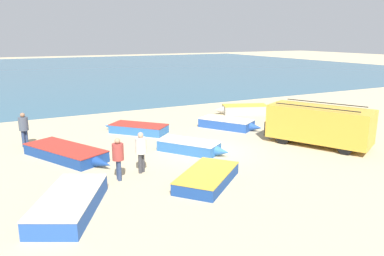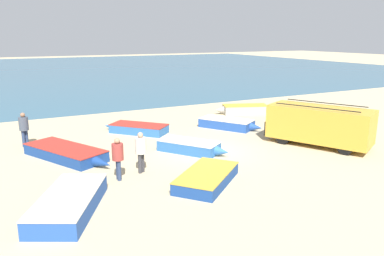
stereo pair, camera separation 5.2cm
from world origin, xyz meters
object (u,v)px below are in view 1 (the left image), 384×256
object	(u,v)px
fishing_rowboat_0	(67,153)
fishing_rowboat_2	(208,177)
fisherman_1	(118,155)
parked_van	(319,124)
fishing_rowboat_1	(228,124)
fishing_rowboat_4	(71,201)
fisherman_2	(141,149)
fishing_rowboat_6	(191,147)
fisherman_0	(24,126)
fishing_rowboat_3	(137,128)
fishing_rowboat_5	(243,109)

from	to	relation	value
fishing_rowboat_0	fishing_rowboat_2	size ratio (longest dim) A/B	1.40
fishing_rowboat_0	fisherman_1	bearing A→B (deg)	-7.27
parked_van	fishing_rowboat_1	world-z (taller)	parked_van
fishing_rowboat_4	fisherman_2	distance (m)	4.13
parked_van	fishing_rowboat_6	bearing A→B (deg)	46.77
fishing_rowboat_0	fishing_rowboat_4	world-z (taller)	fishing_rowboat_4
fishing_rowboat_6	fishing_rowboat_2	bearing A→B (deg)	-53.03
parked_van	fishing_rowboat_2	xyz separation A→B (m)	(-7.89, -1.94, -0.90)
fishing_rowboat_2	fishing_rowboat_6	bearing A→B (deg)	32.12
fishing_rowboat_1	fishing_rowboat_2	world-z (taller)	fishing_rowboat_1
fishing_rowboat_0	fisherman_0	xyz separation A→B (m)	(-1.63, 3.10, 0.82)
fisherman_0	fisherman_1	xyz separation A→B (m)	(3.04, -6.93, -0.04)
fisherman_1	fishing_rowboat_1	bearing A→B (deg)	32.89
fishing_rowboat_4	fishing_rowboat_6	size ratio (longest dim) A/B	1.31
fishing_rowboat_3	fisherman_2	bearing A→B (deg)	119.33
fishing_rowboat_1	fishing_rowboat_4	world-z (taller)	fishing_rowboat_4
fishing_rowboat_0	fisherman_2	distance (m)	4.34
fisherman_1	fisherman_2	bearing A→B (deg)	20.50
fishing_rowboat_0	fishing_rowboat_3	world-z (taller)	fishing_rowboat_0
fishing_rowboat_0	fishing_rowboat_1	xyz separation A→B (m)	(10.17, 1.62, 0.02)
fishing_rowboat_6	fisherman_1	distance (m)	4.83
fisherman_0	fishing_rowboat_0	bearing A→B (deg)	177.21
parked_van	fishing_rowboat_4	size ratio (longest dim) A/B	1.22
fisherman_2	fishing_rowboat_4	bearing A→B (deg)	-88.96
fisherman_0	fisherman_2	distance (m)	7.75
fisherman_1	fishing_rowboat_4	bearing A→B (deg)	-138.40
fishing_rowboat_3	fisherman_1	world-z (taller)	fisherman_1
fishing_rowboat_0	fisherman_2	size ratio (longest dim) A/B	2.93
fishing_rowboat_6	fisherman_2	world-z (taller)	fisherman_2
fishing_rowboat_3	fisherman_0	bearing A→B (deg)	47.45
parked_van	fisherman_0	bearing A→B (deg)	37.10
fishing_rowboat_3	fishing_rowboat_0	bearing A→B (deg)	81.30
fishing_rowboat_4	fisherman_2	size ratio (longest dim) A/B	2.60
fishing_rowboat_3	fishing_rowboat_4	distance (m)	10.43
fishing_rowboat_2	parked_van	bearing A→B (deg)	-26.29
fishing_rowboat_0	fishing_rowboat_2	distance (m)	7.30
parked_van	fishing_rowboat_5	world-z (taller)	parked_van
fishing_rowboat_4	parked_van	bearing A→B (deg)	-54.32
fishing_rowboat_0	fishing_rowboat_4	distance (m)	5.80
fishing_rowboat_2	fisherman_1	world-z (taller)	fisherman_1
fishing_rowboat_3	fisherman_2	xyz separation A→B (m)	(-2.09, -6.59, 0.80)
fisherman_0	fishing_rowboat_5	bearing A→B (deg)	-113.66
fishing_rowboat_2	fishing_rowboat_5	distance (m)	14.05
fishing_rowboat_2	fishing_rowboat_4	world-z (taller)	fishing_rowboat_4
parked_van	fishing_rowboat_6	distance (m)	6.98
fisherman_0	fisherman_1	bearing A→B (deg)	173.17
fishing_rowboat_3	fisherman_0	distance (m)	6.30
fishing_rowboat_0	fisherman_1	world-z (taller)	fisherman_1
fishing_rowboat_1	fishing_rowboat_4	xyz separation A→B (m)	(-10.99, -7.36, 0.02)
fishing_rowboat_4	fishing_rowboat_2	bearing A→B (deg)	-62.80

